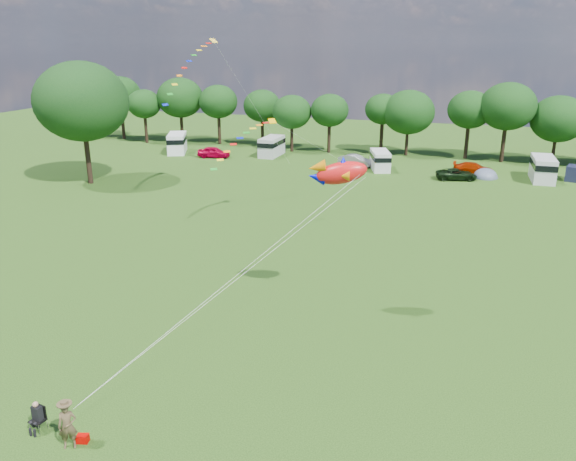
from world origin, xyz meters
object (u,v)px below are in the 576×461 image
(car_d, at_px, (457,174))
(kite_flyer, at_px, (68,426))
(tent_greyblue, at_px, (485,177))
(car_c, at_px, (474,169))
(camp_chair, at_px, (38,413))
(campervan_a, at_px, (177,142))
(fish_kite, at_px, (337,173))
(car_b, at_px, (355,160))
(campervan_d, at_px, (543,168))
(campervan_c, at_px, (380,160))
(car_a, at_px, (214,152))
(campervan_b, at_px, (272,146))
(tent_orange, at_px, (338,173))
(big_tree, at_px, (82,102))

(car_d, relative_size, kite_flyer, 2.36)
(car_d, height_order, tent_greyblue, car_d)
(car_c, xyz_separation_m, camp_chair, (-16.24, -54.50, 0.13))
(campervan_a, xyz_separation_m, fish_kite, (33.25, -41.87, 7.05))
(car_b, bearing_deg, tent_greyblue, -81.83)
(fish_kite, bearing_deg, campervan_d, 57.56)
(car_b, bearing_deg, campervan_c, -95.39)
(car_a, bearing_deg, car_b, -94.86)
(tent_greyblue, bearing_deg, campervan_b, 171.01)
(campervan_b, bearing_deg, tent_greyblue, -98.89)
(car_d, distance_m, campervan_a, 38.94)
(campervan_b, bearing_deg, kite_flyer, -167.77)
(car_c, xyz_separation_m, kite_flyer, (-14.38, -54.97, 0.29))
(tent_orange, bearing_deg, car_b, 76.04)
(car_b, bearing_deg, tent_orange, 179.52)
(car_a, bearing_deg, campervan_a, 69.26)
(car_c, distance_m, car_d, 3.94)
(car_c, bearing_deg, campervan_b, 83.10)
(campervan_c, bearing_deg, campervan_d, -107.51)
(car_a, relative_size, car_d, 0.96)
(campervan_a, bearing_deg, big_tree, 155.36)
(kite_flyer, bearing_deg, car_c, 44.78)
(car_a, xyz_separation_m, campervan_b, (7.11, 3.67, 0.65))
(campervan_a, bearing_deg, car_a, -127.45)
(car_b, xyz_separation_m, car_d, (12.61, -3.68, -0.08))
(car_d, xyz_separation_m, campervan_b, (-25.05, 6.68, 0.76))
(tent_greyblue, distance_m, kite_flyer, 55.96)
(big_tree, distance_m, car_c, 45.47)
(car_b, height_order, camp_chair, car_b)
(car_b, relative_size, campervan_c, 0.79)
(campervan_d, relative_size, tent_orange, 2.00)
(big_tree, xyz_separation_m, campervan_a, (0.37, 19.27, -7.55))
(car_b, xyz_separation_m, campervan_b, (-12.44, 3.00, 0.68))
(campervan_a, height_order, fish_kite, fish_kite)
(campervan_a, relative_size, tent_orange, 2.16)
(kite_flyer, xyz_separation_m, fish_kite, (7.14, 14.23, 7.52))
(tent_orange, bearing_deg, car_c, 15.94)
(tent_orange, height_order, fish_kite, fish_kite)
(campervan_b, relative_size, fish_kite, 1.54)
(big_tree, distance_m, car_d, 42.52)
(kite_flyer, bearing_deg, car_b, 59.50)
(camp_chair, bearing_deg, fish_kite, 65.20)
(big_tree, height_order, car_b, big_tree)
(kite_flyer, height_order, fish_kite, fish_kite)
(car_c, height_order, fish_kite, fish_kite)
(car_c, bearing_deg, campervan_a, 88.27)
(car_d, bearing_deg, campervan_c, 60.19)
(big_tree, relative_size, car_b, 3.26)
(car_a, distance_m, car_c, 33.99)
(big_tree, distance_m, campervan_c, 35.23)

